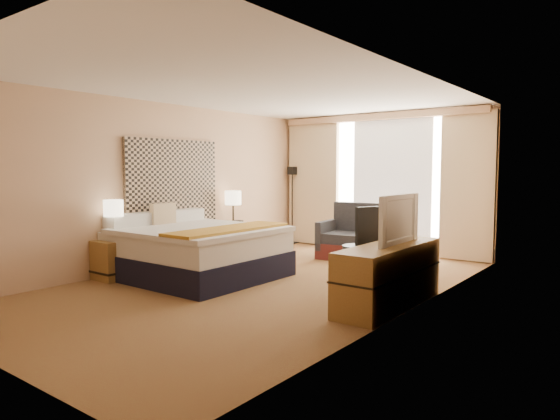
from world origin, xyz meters
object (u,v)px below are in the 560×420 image
Objects in this scene: nightstand_left at (115,259)px; floor_lamp at (292,189)px; lamp_right at (233,199)px; loveseat at (367,241)px; bed at (197,251)px; desk_chair at (363,251)px; television at (391,219)px; media_dresser at (389,275)px; nightstand_right at (235,240)px; lamp_left at (113,209)px.

nightstand_left is 4.40m from floor_lamp.
loveseat is at bearing 27.37° from lamp_right.
desk_chair is at bearing 20.81° from bed.
desk_chair is 0.92m from television.
loveseat is at bearing 139.26° from desk_chair.
floor_lamp reaches higher than media_dresser.
floor_lamp is at bearing 162.26° from desk_chair.
nightstand_right is 0.51× the size of desk_chair.
nightstand_right is 0.96× the size of lamp_left.
lamp_left is (0.01, -2.51, 0.72)m from nightstand_right.
television reaches higher than desk_chair.
lamp_left is (0.01, -0.01, 0.72)m from nightstand_left.
bed is (0.81, 0.81, 0.10)m from nightstand_left.
loveseat is 2.11m from desk_chair.
nightstand_left is 0.34× the size of floor_lamp.
media_dresser is 0.85× the size of bed.
nightstand_left is 3.90m from television.
loveseat is (2.11, 3.55, 0.04)m from nightstand_left.
floor_lamp is 4.83m from television.
lamp_right is at bearing 89.97° from lamp_left.
bed is at bearing 45.54° from lamp_left.
nightstand_left is 0.34× the size of loveseat.
floor_lamp is 1.65× the size of television.
floor_lamp is 4.11m from desk_chair.
bed is 3.46× the size of lamp_right.
floor_lamp reaches higher than desk_chair.
nightstand_left is 3.85m from media_dresser.
desk_chair reaches higher than media_dresser.
media_dresser is 2.90m from bed.
desk_chair is 3.50m from lamp_left.
television reaches higher than lamp_right.
media_dresser is (3.70, -1.45, 0.07)m from nightstand_right.
floor_lamp is 1.86m from lamp_right.
media_dresser is at bearing 15.84° from nightstand_left.
bed is (0.81, -1.69, 0.10)m from nightstand_right.
loveseat is at bearing 64.49° from bed.
bed is at bearing -64.07° from lamp_right.
bed is at bearing -64.43° from nightstand_right.
nightstand_right is at bearing 158.60° from media_dresser.
nightstand_right is at bearing -172.34° from desk_chair.
bed is at bearing 97.29° from television.
floor_lamp is at bearing 103.45° from bed.
nightstand_left is 2.50m from nightstand_right.
nightstand_right is 0.34× the size of floor_lamp.
lamp_right is (0.04, -1.86, -0.11)m from floor_lamp.
loveseat reaches higher than media_dresser.
nightstand_right is at bearing -160.68° from loveseat.
lamp_left reaches higher than media_dresser.
floor_lamp is at bearing 49.30° from television.
lamp_left is (-0.80, -0.82, 0.61)m from bed.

